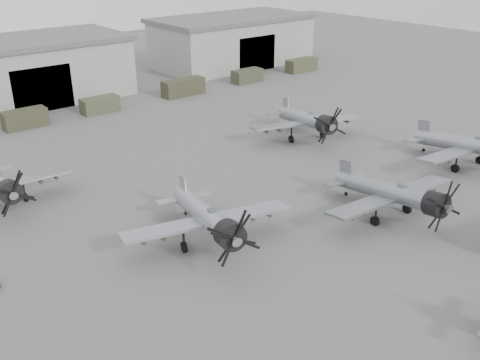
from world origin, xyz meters
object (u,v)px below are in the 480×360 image
object	(u,v)px
aircraft_mid_1	(209,219)
aircraft_far_0	(0,183)
aircraft_mid_3	(473,146)
aircraft_far_1	(309,120)
aircraft_mid_2	(396,194)

from	to	relation	value
aircraft_mid_1	aircraft_far_0	xyz separation A→B (m)	(-9.96, 16.67, -0.13)
aircraft_far_0	aircraft_mid_3	bearing A→B (deg)	-24.79
aircraft_mid_1	aircraft_far_1	xyz separation A→B (m)	(22.73, 11.63, 0.06)
aircraft_mid_1	aircraft_mid_2	xyz separation A→B (m)	(14.35, -6.22, -0.05)
aircraft_mid_3	aircraft_far_1	world-z (taller)	aircraft_far_1
aircraft_mid_2	aircraft_far_1	size ratio (longest dim) A/B	0.96
aircraft_mid_1	aircraft_far_0	world-z (taller)	aircraft_mid_1
aircraft_mid_2	aircraft_far_0	size ratio (longest dim) A/B	1.04
aircraft_mid_2	aircraft_far_1	xyz separation A→B (m)	(8.38, 17.85, 0.12)
aircraft_far_0	aircraft_far_1	size ratio (longest dim) A/B	0.93
aircraft_mid_1	aircraft_mid_3	size ratio (longest dim) A/B	0.98
aircraft_far_0	aircraft_far_1	distance (m)	33.07
aircraft_mid_3	aircraft_far_1	distance (m)	17.54
aircraft_mid_3	aircraft_mid_1	bearing A→B (deg)	177.53
aircraft_mid_1	aircraft_far_0	distance (m)	19.42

